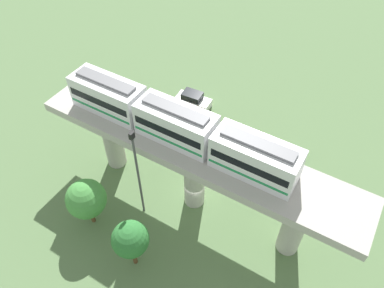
{
  "coord_description": "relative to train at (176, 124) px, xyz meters",
  "views": [
    {
      "loc": [
        -17.97,
        -10.54,
        30.17
      ],
      "look_at": [
        2.5,
        1.77,
        4.62
      ],
      "focal_mm": 35.29,
      "sensor_mm": 36.0,
      "label": 1
    }
  ],
  "objects": [
    {
      "name": "ground_plane",
      "position": [
        0.0,
        -1.77,
        -9.24
      ],
      "size": [
        120.0,
        120.0,
        0.0
      ],
      "primitive_type": "plane",
      "color": "#5B7A4C"
    },
    {
      "name": "viaduct",
      "position": [
        0.0,
        -1.77,
        -3.41
      ],
      "size": [
        5.2,
        28.85,
        7.71
      ],
      "color": "#B7B2AA",
      "rests_on": "ground"
    },
    {
      "name": "train",
      "position": [
        0.0,
        0.0,
        0.0
      ],
      "size": [
        2.64,
        20.5,
        3.24
      ],
      "color": "white",
      "rests_on": "viaduct"
    },
    {
      "name": "parked_car_white",
      "position": [
        11.86,
        5.48,
        -8.5
      ],
      "size": [
        2.12,
        4.33,
        1.76
      ],
      "rotation": [
        0.0,
        0.0,
        0.08
      ],
      "color": "white",
      "rests_on": "ground"
    },
    {
      "name": "parked_car_orange",
      "position": [
        6.8,
        -0.15,
        -8.5
      ],
      "size": [
        2.08,
        4.31,
        1.76
      ],
      "rotation": [
        0.0,
        0.0,
        0.07
      ],
      "color": "orange",
      "rests_on": "ground"
    },
    {
      "name": "parked_car_red",
      "position": [
        7.01,
        7.98,
        -8.5
      ],
      "size": [
        1.82,
        4.21,
        1.76
      ],
      "rotation": [
        0.0,
        0.0,
        -0.0
      ],
      "color": "red",
      "rests_on": "ground"
    },
    {
      "name": "tree_near_viaduct",
      "position": [
        -6.74,
        5.0,
        -5.79
      ],
      "size": [
        3.5,
        3.5,
        5.22
      ],
      "color": "brown",
      "rests_on": "ground"
    },
    {
      "name": "tree_mid_lot",
      "position": [
        -7.99,
        -0.73,
        -5.43
      ],
      "size": [
        2.99,
        2.99,
        5.34
      ],
      "color": "brown",
      "rests_on": "ground"
    },
    {
      "name": "signal_post",
      "position": [
        -3.4,
        1.72,
        -3.56
      ],
      "size": [
        0.44,
        0.28,
        10.31
      ],
      "color": "#4C4C51",
      "rests_on": "ground"
    }
  ]
}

